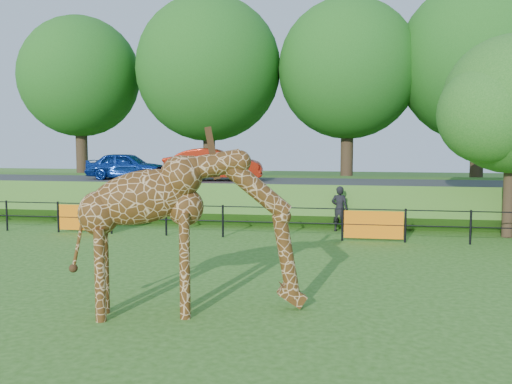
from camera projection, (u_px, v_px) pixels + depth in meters
ground at (232, 311)px, 11.13m from camera, size 90.00×90.00×0.00m
giraffe at (192, 232)px, 10.85m from camera, size 4.50×2.08×3.18m
perimeter_fence at (282, 223)px, 18.93m from camera, size 28.07×0.10×1.10m
embankment at (301, 196)px, 26.28m from camera, size 40.00×9.00×1.30m
road at (298, 183)px, 24.74m from camera, size 40.00×5.00×0.12m
car_blue at (127, 166)px, 26.27m from camera, size 3.67×1.50×1.25m
car_red at (214, 165)px, 25.47m from camera, size 4.53×2.01×1.44m
visitor at (340, 209)px, 20.40m from camera, size 0.67×0.51×1.64m
bg_tree_line at (346, 68)px, 31.71m from camera, size 37.30×8.80×11.82m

